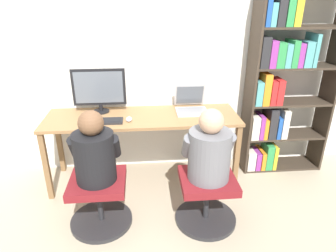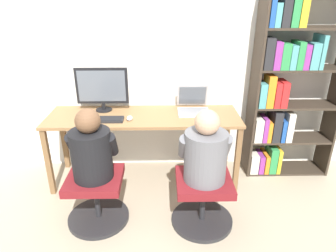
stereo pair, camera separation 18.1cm
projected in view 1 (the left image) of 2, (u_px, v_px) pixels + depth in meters
ground_plane at (145, 195)px, 3.06m from camera, size 14.00×14.00×0.00m
wall_back at (140, 55)px, 3.14m from camera, size 10.00×0.05×2.60m
desk at (142, 123)px, 3.06m from camera, size 1.95×0.60×0.75m
desktop_monitor at (99, 90)px, 3.04m from camera, size 0.54×0.17×0.46m
laptop at (191, 106)px, 3.15m from camera, size 0.32×0.34×0.26m
keyboard at (102, 121)px, 2.88m from camera, size 0.40×0.15×0.03m
computer_mouse_by_keyboard at (129, 119)px, 2.92m from camera, size 0.06×0.11×0.03m
office_chair_left at (99, 199)px, 2.60m from camera, size 0.55×0.55×0.46m
office_chair_right at (207, 197)px, 2.63m from camera, size 0.55×0.55×0.46m
person_at_monitor at (94, 152)px, 2.42m from camera, size 0.41×0.33×0.61m
person_at_laptop at (209, 150)px, 2.44m from camera, size 0.43×0.35×0.62m
bookshelf at (280, 86)px, 3.17m from camera, size 0.91×0.31×1.99m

